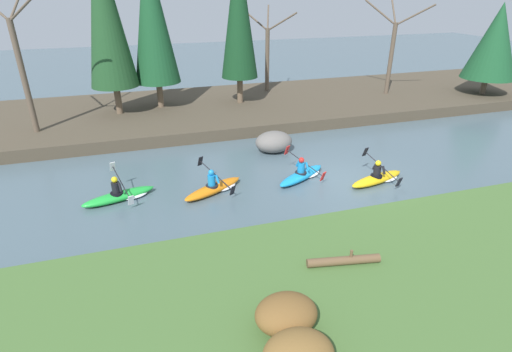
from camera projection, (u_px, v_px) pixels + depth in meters
The scene contains 17 objects.
ground_plane at pixel (348, 181), 16.59m from camera, with size 90.00×90.00×0.00m, color #4C606B.
riverbank_near at pixel (460, 268), 11.11m from camera, with size 44.00×6.84×0.51m.
riverbank_far at pixel (265, 105), 25.89m from camera, with size 44.00×9.76×0.63m.
conifer_tree_far_left at pixel (104, 10), 20.77m from camera, with size 2.61×2.61×9.55m.
conifer_tree_left at pixel (152, 14), 22.09m from camera, with size 2.63×2.63×9.02m.
conifer_tree_mid_left at pixel (239, 10), 22.98m from camera, with size 2.21×2.21×9.26m.
conifer_tree_centre at pixel (495, 41), 25.75m from camera, with size 3.35×3.35×5.80m.
bare_tree_upstream at pixel (21, 63), 18.91m from camera, with size 3.95×3.90×7.20m.
bare_tree_mid_upstream at pixel (267, 52), 27.04m from camera, with size 3.06×3.02×5.50m.
bare_tree_mid_downstream at pixel (392, 50), 26.19m from camera, with size 3.35×3.31×6.06m.
shrub_clump_second at pixel (286, 314), 8.73m from camera, with size 1.41×1.17×0.76m.
kayaker_lead at pixel (379, 178), 16.43m from camera, with size 2.78×2.05×1.20m.
kayaker_middle at pixel (303, 174), 16.74m from camera, with size 2.64×1.96×1.20m.
kayaker_trailing at pixel (215, 187), 15.67m from camera, with size 2.66×1.94×1.20m.
kayaker_far_back at pixel (122, 195), 15.09m from camera, with size 2.76×2.03×1.20m.
boulder_midstream at pixel (274, 142), 19.28m from camera, with size 1.81×1.42×1.02m.
driftwood_log at pixel (344, 261), 10.82m from camera, with size 2.04×0.59×0.44m.
Camera 1 is at (-8.07, -13.05, 7.40)m, focal length 28.00 mm.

